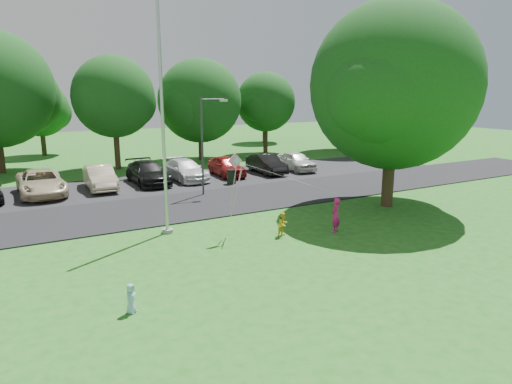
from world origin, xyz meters
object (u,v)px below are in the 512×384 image
kite (237,171)px  big_tree (394,89)px  woman (335,215)px  trash_can (231,177)px  child_yellow (283,224)px  flagpole (163,138)px  street_lamp (206,137)px  child_blue (131,298)px

kite → big_tree: bearing=5.1°
big_tree → woman: 7.88m
trash_can → woman: bearing=-92.9°
child_yellow → big_tree: bearing=-7.2°
trash_can → flagpole: bearing=-131.4°
street_lamp → big_tree: size_ratio=0.54×
trash_can → child_blue: 17.89m
big_tree → child_blue: bearing=-160.4°
woman → street_lamp: bearing=-107.5°
woman → trash_can: bearing=-122.5°
flagpole → child_yellow: (4.18, -2.85, -3.64)m
woman → flagpole: bearing=-58.1°
child_yellow → street_lamp: bearing=69.3°
big_tree → child_yellow: (-7.60, -1.59, -5.62)m
flagpole → street_lamp: size_ratio=1.74×
trash_can → big_tree: 11.83m
big_tree → flagpole: bearing=173.9°
big_tree → child_blue: size_ratio=12.33×
flagpole → big_tree: bearing=-6.1°
flagpole → street_lamp: flagpole is taller
flagpole → big_tree: big_tree is taller
trash_can → woman: size_ratio=0.65×
child_yellow → kite: bearing=133.8°
trash_can → child_blue: trash_can is taller
big_tree → child_yellow: 9.59m
child_yellow → kite: kite is taller
flagpole → street_lamp: bearing=53.3°
street_lamp → child_blue: bearing=-112.5°
street_lamp → trash_can: street_lamp is taller
flagpole → child_yellow: size_ratio=9.59×
trash_can → kite: kite is taller
street_lamp → trash_can: bearing=46.8°
street_lamp → big_tree: 10.65m
street_lamp → woman: street_lamp is taller
flagpole → kite: size_ratio=2.27×
street_lamp → child_blue: street_lamp is taller
street_lamp → big_tree: bearing=-35.7°
child_blue → kite: (5.70, 4.66, 2.39)m
flagpole → big_tree: (11.78, -1.26, 1.98)m
trash_can → woman: woman is taller
trash_can → kite: bearing=-114.8°
trash_can → child_yellow: child_yellow is taller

